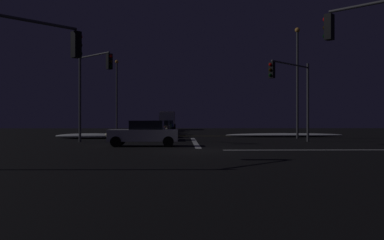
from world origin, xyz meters
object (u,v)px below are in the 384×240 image
object	(u,v)px
sedan_orange	(156,129)
traffic_signal_sw	(14,56)
sedan_silver	(153,130)
streetlamp_right_near	(297,75)
sedan_red	(159,127)
streetlamp_left_far	(117,91)
traffic_signal_nw	(92,80)
box_truck	(167,120)
sedan_white_crossing	(144,133)
sedan_green	(165,126)
sedan_gray	(162,128)
sedan_blue	(168,126)
traffic_signal_ne	(293,85)

from	to	relation	value
sedan_orange	traffic_signal_sw	distance (m)	24.17
sedan_silver	streetlamp_right_near	size ratio (longest dim) A/B	0.45
sedan_red	streetlamp_left_far	xyz separation A→B (m)	(-5.42, 1.69, 4.46)
sedan_red	traffic_signal_nw	bearing A→B (deg)	-99.99
sedan_silver	box_truck	distance (m)	36.77
sedan_white_crossing	sedan_silver	bearing A→B (deg)	89.97
sedan_orange	sedan_green	bearing A→B (deg)	89.37
traffic_signal_nw	sedan_gray	bearing A→B (deg)	74.53
sedan_blue	traffic_signal_ne	distance (m)	34.82
sedan_blue	streetlamp_right_near	distance (m)	29.53
sedan_white_crossing	traffic_signal_nw	bearing A→B (deg)	136.21
sedan_orange	sedan_silver	bearing A→B (deg)	-88.32
traffic_signal_nw	traffic_signal_ne	bearing A→B (deg)	-1.81
sedan_gray	box_truck	size ratio (longest dim) A/B	0.52
sedan_silver	box_truck	size ratio (longest dim) A/B	0.52
sedan_orange	streetlamp_right_near	bearing A→B (deg)	-14.21
sedan_white_crossing	streetlamp_left_far	distance (m)	27.20
sedan_orange	traffic_signal_ne	distance (m)	14.65
sedan_white_crossing	sedan_gray	bearing A→B (deg)	89.68
sedan_green	streetlamp_right_near	world-z (taller)	streetlamp_right_near
streetlamp_left_far	traffic_signal_sw	bearing A→B (deg)	-86.61
streetlamp_right_near	sedan_white_crossing	bearing A→B (deg)	-140.52
sedan_blue	box_truck	distance (m)	7.75
streetlamp_left_far	streetlamp_right_near	world-z (taller)	streetlamp_right_near
sedan_orange	sedan_red	distance (m)	11.14
traffic_signal_nw	traffic_signal_sw	xyz separation A→B (m)	(0.37, -14.25, -0.55)
sedan_red	streetlamp_left_far	size ratio (longest dim) A/B	0.47
sedan_silver	streetlamp_left_far	size ratio (longest dim) A/B	0.47
sedan_silver	sedan_gray	bearing A→B (deg)	89.49
sedan_orange	sedan_red	bearing A→B (deg)	91.36
sedan_orange	box_truck	size ratio (longest dim) A/B	0.52
traffic_signal_nw	streetlamp_right_near	world-z (taller)	streetlamp_right_near
sedan_red	traffic_signal_ne	bearing A→B (deg)	-63.38
traffic_signal_ne	sedan_orange	bearing A→B (deg)	136.06
sedan_gray	streetlamp_left_far	xyz separation A→B (m)	(-5.96, 7.25, 4.46)
sedan_gray	sedan_white_crossing	bearing A→B (deg)	-90.32
sedan_red	box_truck	bearing A→B (deg)	89.23
sedan_orange	sedan_gray	size ratio (longest dim) A/B	1.00
sedan_red	streetlamp_right_near	xyz separation A→B (m)	(12.79, -14.31, 4.73)
sedan_silver	traffic_signal_nw	distance (m)	6.57
box_truck	sedan_orange	bearing A→B (deg)	-90.00
traffic_signal_sw	streetlamp_right_near	xyz separation A→B (m)	(16.04, 20.54, 1.66)
box_truck	streetlamp_left_far	bearing A→B (deg)	-107.40
sedan_white_crossing	sedan_green	bearing A→B (deg)	89.95
sedan_green	traffic_signal_nw	bearing A→B (deg)	-98.63
sedan_green	streetlamp_right_near	size ratio (longest dim) A/B	0.45
sedan_blue	traffic_signal_sw	distance (m)	47.26
box_truck	traffic_signal_sw	xyz separation A→B (m)	(-3.52, -54.69, 2.16)
sedan_blue	sedan_silver	bearing A→B (deg)	-90.25
sedan_silver	traffic_signal_sw	distance (m)	18.56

